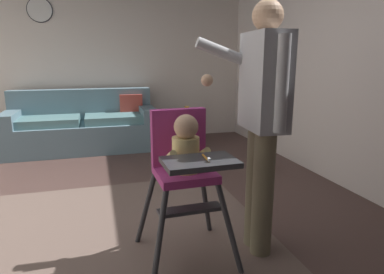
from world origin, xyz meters
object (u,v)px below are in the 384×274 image
at_px(adult_standing, 262,117).
at_px(wall_clock, 40,10).
at_px(toy_ball, 265,164).
at_px(sippy_cup, 187,110).
at_px(side_table, 184,122).
at_px(high_chair, 185,159).
at_px(couch, 84,127).

xyz_separation_m(adult_standing, wall_clock, (-1.72, 3.64, 1.07)).
distance_m(toy_ball, sippy_cup, 1.55).
distance_m(side_table, wall_clock, 2.65).
bearing_deg(adult_standing, side_table, -90.05).
relative_size(adult_standing, side_table, 3.16).
bearing_deg(side_table, toy_ball, -65.38).
bearing_deg(adult_standing, toy_ball, -115.48).
height_order(toy_ball, side_table, side_table).
height_order(high_chair, toy_ball, high_chair).
relative_size(couch, high_chair, 2.10).
bearing_deg(wall_clock, sippy_cup, -21.97).
bearing_deg(wall_clock, adult_standing, -64.64).
distance_m(toy_ball, wall_clock, 3.86).
xyz_separation_m(high_chair, adult_standing, (0.50, -0.04, 0.25)).
height_order(high_chair, wall_clock, wall_clock).
bearing_deg(adult_standing, sippy_cup, -90.92).
xyz_separation_m(high_chair, toy_ball, (1.35, 1.43, -0.58)).
distance_m(adult_standing, toy_ball, 1.89).
bearing_deg(high_chair, side_table, 163.83).
distance_m(high_chair, sippy_cup, 2.90).
height_order(couch, wall_clock, wall_clock).
bearing_deg(toy_ball, couch, 140.71).
xyz_separation_m(couch, adult_standing, (1.22, -3.16, 0.60)).
bearing_deg(couch, toy_ball, 50.71).
bearing_deg(sippy_cup, side_table, -180.00).
bearing_deg(couch, wall_clock, -133.20).
bearing_deg(side_table, high_chair, -104.58).
distance_m(couch, high_chair, 3.21).
relative_size(adult_standing, sippy_cup, 16.41).
bearing_deg(couch, sippy_cup, 77.60).
bearing_deg(high_chair, couch, -168.69).
relative_size(side_table, wall_clock, 1.46).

